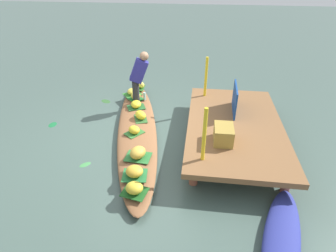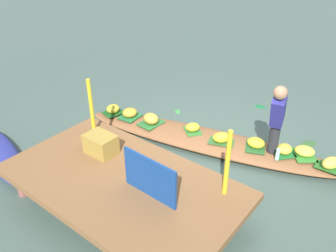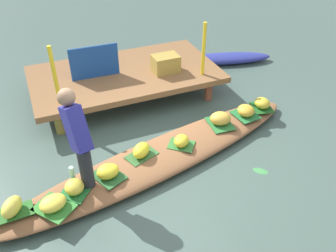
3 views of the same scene
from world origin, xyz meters
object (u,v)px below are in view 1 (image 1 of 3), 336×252
Objects in this scene: market_banner at (235,99)px; water_bottle at (145,96)px; banana_bunch_0 at (138,152)px; banana_bunch_7 at (132,92)px; vendor_person at (139,75)px; banana_bunch_4 at (134,130)px; banana_bunch_1 at (140,115)px; banana_bunch_8 at (140,85)px; banana_bunch_3 at (136,104)px; moored_boat at (282,241)px; produce_crate at (223,134)px; banana_bunch_2 at (134,171)px; banana_bunch_5 at (136,96)px; banana_bunch_6 at (134,188)px; vendor_boat at (137,129)px.

water_bottle is at bearing -110.23° from market_banner.
banana_bunch_0 is 2.65m from banana_bunch_7.
vendor_person is at bearing -168.84° from banana_bunch_0.
water_bottle is at bearing -176.32° from banana_bunch_4.
banana_bunch_1 is 1.69m from banana_bunch_8.
banana_bunch_7 is at bearing -159.57° from banana_bunch_3.
moored_boat is 1.85m from produce_crate.
banana_bunch_2 is 2.83m from banana_bunch_5.
banana_bunch_0 is 0.48m from banana_bunch_2.
moored_boat is at bearing 36.30° from banana_bunch_7.
banana_bunch_6 is at bearing -32.91° from market_banner.
banana_bunch_2 is 1.62m from produce_crate.
water_bottle reaches higher than banana_bunch_0.
moored_boat is 4.85m from banana_bunch_7.
banana_bunch_4 is at bearing 7.28° from vendor_person.
market_banner is (-2.80, -0.44, 0.63)m from moored_boat.
banana_bunch_4 is (0.58, -0.00, -0.01)m from banana_bunch_1.
banana_bunch_6 reaches higher than banana_bunch_7.
market_banner reaches higher than banana_bunch_3.
produce_crate is (1.98, 1.78, 0.31)m from water_bottle.
vendor_person is (-0.79, -0.18, 0.60)m from banana_bunch_1.
banana_bunch_5 is at bearing -179.20° from vendor_boat.
banana_bunch_2 is at bearing -61.16° from produce_crate.
banana_bunch_0 is 1.36m from banana_bunch_1.
banana_bunch_2 reaches higher than moored_boat.
vendor_person reaches higher than banana_bunch_8.
banana_bunch_0 is 0.71× the size of produce_crate.
banana_bunch_6 is at bearing 12.69° from banana_bunch_5.
water_bottle is (0.02, 0.23, 0.01)m from banana_bunch_5.
banana_bunch_4 is at bearing -115.49° from moored_boat.
banana_bunch_2 is 3.52m from banana_bunch_8.
banana_bunch_0 is 1.91m from banana_bunch_3.
banana_bunch_6 is at bearing 9.18° from banana_bunch_0.
banana_bunch_1 is at bearing 22.78° from banana_bunch_3.
banana_bunch_0 is at bearing 8.57° from water_bottle.
moored_boat is at bearing 36.43° from vendor_person.
banana_bunch_1 is 1.04× the size of banana_bunch_3.
banana_bunch_2 is (1.52, 0.31, 0.18)m from vendor_boat.
banana_bunch_1 is at bearing -121.93° from produce_crate.
water_bottle is (-2.26, -0.34, 0.00)m from banana_bunch_0.
market_banner reaches higher than banana_bunch_1.
vendor_boat is at bearing 3.77° from water_bottle.
banana_bunch_2 is 2.38m from banana_bunch_3.
banana_bunch_2 is 1.41× the size of water_bottle.
water_bottle reaches higher than moored_boat.
banana_bunch_4 is 1.27× the size of water_bottle.
banana_bunch_0 reaches higher than banana_bunch_1.
banana_bunch_3 reaches higher than banana_bunch_4.
moored_boat is 6.28× the size of banana_bunch_7.
banana_bunch_5 is at bearing -167.36° from banana_bunch_2.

